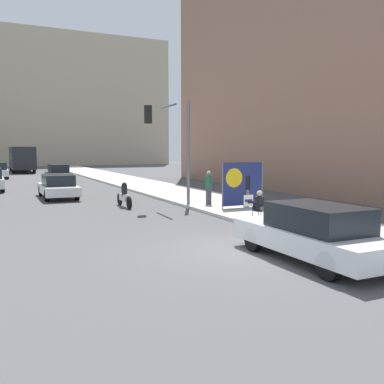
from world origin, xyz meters
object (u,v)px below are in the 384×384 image
Objects in this scene: jogger_on_sidewalk at (246,189)px; motorcycle_on_road at (124,196)px; parked_car_curbside at (314,233)px; car_on_road_nearest at (58,186)px; traffic_light_pole at (173,135)px; protest_banner at (242,184)px; car_on_road_distant at (58,173)px; seated_protester at (260,206)px; city_bus_on_road at (22,158)px; pedestrian_behind at (209,187)px.

jogger_on_sidewalk is 0.74× the size of motorcycle_on_road.
parked_car_curbside reaches higher than car_on_road_nearest.
protest_banner is at bearing -44.63° from traffic_light_pole.
seated_protester is at bearing -81.50° from car_on_road_distant.
car_on_road_distant is 0.41× the size of city_bus_on_road.
city_bus_on_road is 36.91m from motorcycle_on_road.
city_bus_on_road is (-3.90, 48.64, 1.06)m from parked_car_curbside.
protest_banner reaches higher than car_on_road_distant.
jogger_on_sidewalk is at bearing -79.71° from city_bus_on_road.
car_on_road_nearest is at bearing -89.95° from city_bus_on_road.
parked_car_curbside is (-0.64, -10.82, -2.77)m from traffic_light_pole.
parked_car_curbside is (-1.57, -4.70, -0.03)m from seated_protester.
car_on_road_distant is at bearing -84.76° from city_bus_on_road.
protest_banner is 11.22m from car_on_road_nearest.
seated_protester is 0.52× the size of motorcycle_on_road.
car_on_road_nearest is (-3.87, 17.18, -0.03)m from parked_car_curbside.
protest_banner is 0.46× the size of car_on_road_nearest.
jogger_on_sidewalk is at bearing 146.59° from pedestrian_behind.
car_on_road_nearest is 12.54m from car_on_road_distant.
car_on_road_nearest is at bearing -97.87° from car_on_road_distant.
seated_protester reaches higher than motorcycle_on_road.
protest_banner is 0.21× the size of city_bus_on_road.
parked_car_curbside reaches higher than motorcycle_on_road.
pedestrian_behind reaches higher than car_on_road_nearest.
motorcycle_on_road is at bearing -5.90° from pedestrian_behind.
seated_protester is at bearing -112.39° from protest_banner.
car_on_road_distant is (-5.25, 21.20, -0.48)m from protest_banner.
car_on_road_nearest reaches higher than seated_protester.
motorcycle_on_road is (0.66, -17.77, -0.22)m from car_on_road_distant.
car_on_road_nearest is at bearing 132.90° from seated_protester.
protest_banner is 4.12m from traffic_light_pole.
protest_banner is 21.84m from car_on_road_distant.
protest_banner is at bearing -5.27° from jogger_on_sidewalk.
jogger_on_sidewalk is 0.35× the size of parked_car_curbside.
motorcycle_on_road is (-4.88, 3.32, -0.45)m from jogger_on_sidewalk.
car_on_road_distant is at bearing 92.11° from motorcycle_on_road.
city_bus_on_road is at bearing -105.36° from jogger_on_sidewalk.
motorcycle_on_road is at bearing -87.89° from car_on_road_distant.
city_bus_on_road is at bearing 99.86° from protest_banner.
seated_protester is 0.25× the size of parked_car_curbside.
pedestrian_behind is at bearing -77.39° from car_on_road_distant.
traffic_light_pole is (-0.92, 6.12, 2.74)m from seated_protester.
traffic_light_pole is 1.06× the size of parked_car_curbside.
parked_car_curbside is at bearing -85.41° from city_bus_on_road.
parked_car_curbside is at bearing -89.07° from seated_protester.
traffic_light_pole is 11.18m from parked_car_curbside.
parked_car_curbside is at bearing 97.12° from pedestrian_behind.
car_on_road_distant is (-2.80, 18.78, -2.75)m from traffic_light_pole.
car_on_road_distant is (-3.72, 24.90, -0.01)m from seated_protester.
parked_car_curbside is 2.11× the size of motorcycle_on_road.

